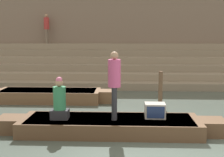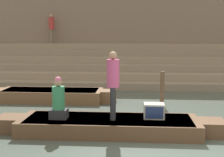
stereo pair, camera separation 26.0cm
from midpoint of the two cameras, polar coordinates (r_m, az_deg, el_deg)
The scene contains 9 objects.
ghat_steps at distance 17.37m, azimuth 7.38°, elevation 1.90°, with size 36.00×4.69×2.04m.
back_wall at distance 19.57m, azimuth 6.98°, elevation 11.10°, with size 34.20×1.28×7.31m.
rowboat_main at distance 8.42m, azimuth -1.29°, elevation -8.51°, with size 6.10×1.54×0.40m.
person_standing at distance 8.08m, azimuth -0.49°, elevation -0.34°, with size 0.33×0.33×1.78m.
person_rowing at distance 8.36m, azimuth -10.44°, elevation -4.23°, with size 0.46×0.36×1.12m.
tv_set at distance 8.44m, azimuth 6.98°, elevation -5.83°, with size 0.54×0.43×0.39m.
moored_boat_shore at distance 12.45m, azimuth -12.09°, elevation -3.03°, with size 5.11×1.31×0.46m.
mooring_post at distance 11.52m, azimuth 8.22°, elevation -1.84°, with size 0.15×0.15×1.27m, color brown.
person_on_steps at distance 19.14m, azimuth -12.26°, elevation 9.28°, with size 0.31×0.31×1.73m.
Camera 1 is at (-1.55, -6.45, 2.65)m, focal length 50.00 mm.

